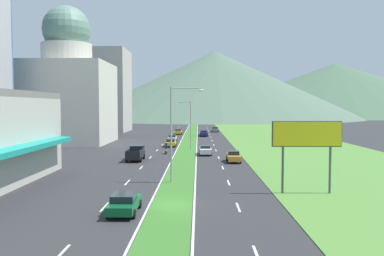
% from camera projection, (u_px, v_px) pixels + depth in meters
% --- Properties ---
extents(ground_plane, '(600.00, 600.00, 0.00)m').
position_uv_depth(ground_plane, '(172.00, 206.00, 31.16)').
color(ground_plane, '#2D2D30').
extents(grass_median, '(3.20, 240.00, 0.06)m').
position_uv_depth(grass_median, '(189.00, 140.00, 91.06)').
color(grass_median, '#387028').
rests_on(grass_median, ground_plane).
extents(grass_verge_right, '(24.00, 240.00, 0.06)m').
position_uv_depth(grass_verge_right, '(281.00, 140.00, 90.73)').
color(grass_verge_right, '#518438').
rests_on(grass_verge_right, ground_plane).
extents(lane_dash_left_1, '(0.16, 2.80, 0.01)m').
position_uv_depth(lane_dash_left_1, '(61.00, 254.00, 21.10)').
color(lane_dash_left_1, silver).
rests_on(lane_dash_left_1, ground_plane).
extents(lane_dash_left_2, '(0.16, 2.80, 0.01)m').
position_uv_depth(lane_dash_left_2, '(105.00, 207.00, 30.92)').
color(lane_dash_left_2, silver).
rests_on(lane_dash_left_2, ground_plane).
extents(lane_dash_left_3, '(0.16, 2.80, 0.01)m').
position_uv_depth(lane_dash_left_3, '(127.00, 182.00, 40.75)').
color(lane_dash_left_3, silver).
rests_on(lane_dash_left_3, ground_plane).
extents(lane_dash_left_4, '(0.16, 2.80, 0.01)m').
position_uv_depth(lane_dash_left_4, '(141.00, 167.00, 50.57)').
color(lane_dash_left_4, silver).
rests_on(lane_dash_left_4, ground_plane).
extents(lane_dash_left_5, '(0.16, 2.80, 0.01)m').
position_uv_depth(lane_dash_left_5, '(150.00, 157.00, 60.39)').
color(lane_dash_left_5, silver).
rests_on(lane_dash_left_5, ground_plane).
extents(lane_dash_left_6, '(0.16, 2.80, 0.01)m').
position_uv_depth(lane_dash_left_6, '(157.00, 150.00, 70.22)').
color(lane_dash_left_6, silver).
rests_on(lane_dash_left_6, ground_plane).
extents(lane_dash_left_7, '(0.16, 2.80, 0.01)m').
position_uv_depth(lane_dash_left_7, '(162.00, 145.00, 80.04)').
color(lane_dash_left_7, silver).
rests_on(lane_dash_left_7, ground_plane).
extents(lane_dash_left_8, '(0.16, 2.80, 0.01)m').
position_uv_depth(lane_dash_left_8, '(166.00, 140.00, 89.86)').
color(lane_dash_left_8, silver).
rests_on(lane_dash_left_8, ground_plane).
extents(lane_dash_left_9, '(0.16, 2.80, 0.01)m').
position_uv_depth(lane_dash_left_9, '(169.00, 137.00, 99.69)').
color(lane_dash_left_9, silver).
rests_on(lane_dash_left_9, ground_plane).
extents(lane_dash_left_10, '(0.16, 2.80, 0.01)m').
position_uv_depth(lane_dash_left_10, '(172.00, 134.00, 109.51)').
color(lane_dash_left_10, silver).
rests_on(lane_dash_left_10, ground_plane).
extents(lane_dash_left_11, '(0.16, 2.80, 0.01)m').
position_uv_depth(lane_dash_left_11, '(174.00, 132.00, 119.33)').
color(lane_dash_left_11, silver).
rests_on(lane_dash_left_11, ground_plane).
extents(lane_dash_left_12, '(0.16, 2.80, 0.01)m').
position_uv_depth(lane_dash_left_12, '(176.00, 130.00, 129.16)').
color(lane_dash_left_12, silver).
rests_on(lane_dash_left_12, ground_plane).
extents(lane_dash_left_13, '(0.16, 2.80, 0.01)m').
position_uv_depth(lane_dash_left_13, '(178.00, 128.00, 138.98)').
color(lane_dash_left_13, silver).
rests_on(lane_dash_left_13, ground_plane).
extents(lane_dash_left_14, '(0.16, 2.80, 0.01)m').
position_uv_depth(lane_dash_left_14, '(179.00, 127.00, 148.80)').
color(lane_dash_left_14, silver).
rests_on(lane_dash_left_14, ground_plane).
extents(lane_dash_right_1, '(0.16, 2.80, 0.01)m').
position_uv_depth(lane_dash_right_1, '(257.00, 255.00, 20.94)').
color(lane_dash_right_1, silver).
rests_on(lane_dash_right_1, ground_plane).
extents(lane_dash_right_2, '(0.16, 2.80, 0.01)m').
position_uv_depth(lane_dash_right_2, '(238.00, 207.00, 30.76)').
color(lane_dash_right_2, silver).
rests_on(lane_dash_right_2, ground_plane).
extents(lane_dash_right_3, '(0.16, 2.80, 0.01)m').
position_uv_depth(lane_dash_right_3, '(229.00, 183.00, 40.58)').
color(lane_dash_right_3, silver).
rests_on(lane_dash_right_3, ground_plane).
extents(lane_dash_right_4, '(0.16, 2.80, 0.01)m').
position_uv_depth(lane_dash_right_4, '(223.00, 168.00, 50.41)').
color(lane_dash_right_4, silver).
rests_on(lane_dash_right_4, ground_plane).
extents(lane_dash_right_5, '(0.16, 2.80, 0.01)m').
position_uv_depth(lane_dash_right_5, '(219.00, 158.00, 60.23)').
color(lane_dash_right_5, silver).
rests_on(lane_dash_right_5, ground_plane).
extents(lane_dash_right_6, '(0.16, 2.80, 0.01)m').
position_uv_depth(lane_dash_right_6, '(216.00, 150.00, 70.05)').
color(lane_dash_right_6, silver).
rests_on(lane_dash_right_6, ground_plane).
extents(lane_dash_right_7, '(0.16, 2.80, 0.01)m').
position_uv_depth(lane_dash_right_7, '(214.00, 145.00, 79.88)').
color(lane_dash_right_7, silver).
rests_on(lane_dash_right_7, ground_plane).
extents(lane_dash_right_8, '(0.16, 2.80, 0.01)m').
position_uv_depth(lane_dash_right_8, '(212.00, 141.00, 89.70)').
color(lane_dash_right_8, silver).
rests_on(lane_dash_right_8, ground_plane).
extents(lane_dash_right_9, '(0.16, 2.80, 0.01)m').
position_uv_depth(lane_dash_right_9, '(211.00, 137.00, 99.52)').
color(lane_dash_right_9, silver).
rests_on(lane_dash_right_9, ground_plane).
extents(lane_dash_right_10, '(0.16, 2.80, 0.01)m').
position_uv_depth(lane_dash_right_10, '(210.00, 134.00, 109.35)').
color(lane_dash_right_10, silver).
rests_on(lane_dash_right_10, ground_plane).
extents(lane_dash_right_11, '(0.16, 2.80, 0.01)m').
position_uv_depth(lane_dash_right_11, '(209.00, 132.00, 119.17)').
color(lane_dash_right_11, silver).
rests_on(lane_dash_right_11, ground_plane).
extents(lane_dash_right_12, '(0.16, 2.80, 0.01)m').
position_uv_depth(lane_dash_right_12, '(208.00, 130.00, 128.99)').
color(lane_dash_right_12, silver).
rests_on(lane_dash_right_12, ground_plane).
extents(lane_dash_right_13, '(0.16, 2.80, 0.01)m').
position_uv_depth(lane_dash_right_13, '(207.00, 128.00, 138.82)').
color(lane_dash_right_13, silver).
rests_on(lane_dash_right_13, ground_plane).
extents(lane_dash_right_14, '(0.16, 2.80, 0.01)m').
position_uv_depth(lane_dash_right_14, '(207.00, 127.00, 148.64)').
color(lane_dash_right_14, silver).
rests_on(lane_dash_right_14, ground_plane).
extents(edge_line_median_left, '(0.16, 240.00, 0.01)m').
position_uv_depth(edge_line_median_left, '(181.00, 140.00, 91.09)').
color(edge_line_median_left, silver).
rests_on(edge_line_median_left, ground_plane).
extents(edge_line_median_right, '(0.16, 240.00, 0.01)m').
position_uv_depth(edge_line_median_right, '(197.00, 140.00, 91.04)').
color(edge_line_median_right, silver).
rests_on(edge_line_median_right, ground_plane).
extents(domed_building, '(17.25, 17.25, 28.14)m').
position_uv_depth(domed_building, '(67.00, 89.00, 83.52)').
color(domed_building, beige).
rests_on(domed_building, ground_plane).
extents(midrise_colored, '(15.65, 15.65, 24.35)m').
position_uv_depth(midrise_colored, '(102.00, 91.00, 121.13)').
color(midrise_colored, '#B7B2A8').
rests_on(midrise_colored, ground_plane).
extents(hill_far_left, '(147.44, 147.44, 39.84)m').
position_uv_depth(hill_far_left, '(74.00, 89.00, 303.42)').
color(hill_far_left, '#47664C').
rests_on(hill_far_left, ground_plane).
extents(hill_far_center, '(175.50, 175.50, 41.45)m').
position_uv_depth(hill_far_center, '(215.00, 85.00, 251.65)').
color(hill_far_center, '#516B56').
rests_on(hill_far_center, ground_plane).
extents(hill_far_right, '(231.92, 231.92, 41.60)m').
position_uv_depth(hill_far_right, '(335.00, 89.00, 325.07)').
color(hill_far_right, '#47664C').
rests_on(hill_far_right, ground_plane).
extents(street_lamp_near, '(3.34, 0.43, 9.61)m').
position_uv_depth(street_lamp_near, '(175.00, 128.00, 40.35)').
color(street_lamp_near, '#99999E').
rests_on(street_lamp_near, ground_plane).
extents(street_lamp_mid, '(2.87, 0.45, 8.48)m').
position_uv_depth(street_lamp_mid, '(189.00, 122.00, 71.51)').
color(street_lamp_mid, '#99999E').
rests_on(street_lamp_mid, ground_plane).
extents(billboard_roadside, '(6.09, 0.28, 6.40)m').
position_uv_depth(billboard_roadside, '(307.00, 138.00, 35.19)').
color(billboard_roadside, '#4C4C51').
rests_on(billboard_roadside, ground_plane).
extents(car_0, '(2.03, 4.67, 1.41)m').
position_uv_depth(car_0, '(204.00, 132.00, 106.87)').
color(car_0, black).
rests_on(car_0, ground_plane).
extents(car_1, '(2.04, 4.04, 1.46)m').
position_uv_depth(car_1, '(215.00, 129.00, 118.94)').
color(car_1, slate).
rests_on(car_1, ground_plane).
extents(car_2, '(1.86, 4.54, 1.53)m').
position_uv_depth(car_2, '(233.00, 156.00, 55.51)').
color(car_2, '#C6842D').
rests_on(car_2, ground_plane).
extents(car_3, '(2.02, 4.62, 1.43)m').
position_uv_depth(car_3, '(124.00, 203.00, 29.07)').
color(car_3, '#0C5128').
rests_on(car_3, ground_plane).
extents(car_4, '(1.98, 4.01, 1.42)m').
position_uv_depth(car_4, '(178.00, 132.00, 108.93)').
color(car_4, yellow).
rests_on(car_4, ground_plane).
extents(car_5, '(1.85, 4.49, 1.48)m').
position_uv_depth(car_5, '(172.00, 138.00, 86.96)').
color(car_5, silver).
rests_on(car_5, ground_plane).
extents(car_6, '(1.99, 4.40, 1.47)m').
position_uv_depth(car_6, '(171.00, 143.00, 76.26)').
color(car_6, yellow).
rests_on(car_6, ground_plane).
extents(car_7, '(1.86, 4.33, 1.47)m').
position_uv_depth(car_7, '(204.00, 133.00, 101.93)').
color(car_7, navy).
rests_on(car_7, ground_plane).
extents(car_8, '(1.96, 4.80, 1.45)m').
position_uv_depth(car_8, '(205.00, 150.00, 63.76)').
color(car_8, silver).
rests_on(car_8, ground_plane).
extents(pickup_truck_0, '(2.18, 5.40, 2.00)m').
position_uv_depth(pickup_truck_0, '(136.00, 153.00, 57.24)').
color(pickup_truck_0, black).
rests_on(pickup_truck_0, ground_plane).
extents(motorcycle_rider, '(0.36, 2.00, 1.80)m').
position_uv_depth(motorcycle_rider, '(166.00, 149.00, 65.03)').
color(motorcycle_rider, black).
rests_on(motorcycle_rider, ground_plane).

